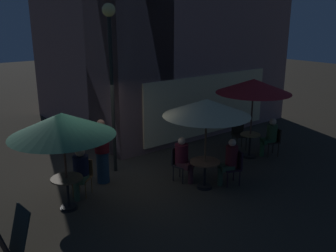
{
  "coord_description": "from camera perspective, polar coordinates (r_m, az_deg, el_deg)",
  "views": [
    {
      "loc": [
        -3.99,
        -7.88,
        4.25
      ],
      "look_at": [
        1.76,
        -0.56,
        1.5
      ],
      "focal_mm": 39.64,
      "sensor_mm": 36.0,
      "label": 1
    }
  ],
  "objects": [
    {
      "name": "ground_plane",
      "position": [
        9.8,
        -10.33,
        -9.52
      ],
      "size": [
        60.0,
        60.0,
        0.0
      ],
      "primitive_type": "plane",
      "color": "#322D23"
    },
    {
      "name": "cafe_building",
      "position": [
        14.02,
        -2.97,
        17.84
      ],
      "size": [
        8.14,
        7.2,
        9.2
      ],
      "color": "#9B716B",
      "rests_on": "ground"
    },
    {
      "name": "street_lamp_near_corner",
      "position": [
        10.02,
        -8.81,
        10.63
      ],
      "size": [
        0.35,
        0.35,
        4.59
      ],
      "color": "black",
      "rests_on": "ground"
    },
    {
      "name": "menu_sandwich_board",
      "position": [
        7.54,
        -23.16,
        -15.2
      ],
      "size": [
        0.7,
        0.62,
        0.89
      ],
      "rotation": [
        0.0,
        0.0,
        0.11
      ],
      "color": "black",
      "rests_on": "ground"
    },
    {
      "name": "cafe_table_0",
      "position": [
        8.81,
        -15.22,
        -8.97
      ],
      "size": [
        0.71,
        0.71,
        0.77
      ],
      "color": "black",
      "rests_on": "ground"
    },
    {
      "name": "cafe_table_1",
      "position": [
        11.83,
        12.48,
        -2.39
      ],
      "size": [
        0.61,
        0.61,
        0.76
      ],
      "color": "black",
      "rests_on": "ground"
    },
    {
      "name": "cafe_table_2",
      "position": [
        9.55,
        5.68,
        -6.45
      ],
      "size": [
        0.77,
        0.77,
        0.73
      ],
      "color": "black",
      "rests_on": "ground"
    },
    {
      "name": "patio_umbrella_0",
      "position": [
        8.3,
        -15.98,
        0.21
      ],
      "size": [
        2.31,
        2.31,
        2.28
      ],
      "color": "black",
      "rests_on": "ground"
    },
    {
      "name": "patio_umbrella_1",
      "position": [
        11.4,
        13.02,
        5.96
      ],
      "size": [
        2.26,
        2.26,
        2.48
      ],
      "color": "black",
      "rests_on": "ground"
    },
    {
      "name": "patio_umbrella_2",
      "position": [
        9.06,
        5.96,
        2.8
      ],
      "size": [
        2.16,
        2.16,
        2.35
      ],
      "color": "black",
      "rests_on": "ground"
    },
    {
      "name": "cafe_chair_0",
      "position": [
        9.46,
        -12.91,
        -7.14
      ],
      "size": [
        0.6,
        0.6,
        0.88
      ],
      "rotation": [
        0.0,
        0.0,
        -2.48
      ],
      "color": "brown",
      "rests_on": "ground"
    },
    {
      "name": "cafe_chair_1",
      "position": [
        12.52,
        10.82,
        -1.03
      ],
      "size": [
        0.55,
        0.55,
        0.9
      ],
      "rotation": [
        0.0,
        0.0,
        -1.98
      ],
      "color": "black",
      "rests_on": "ground"
    },
    {
      "name": "cafe_chair_2",
      "position": [
        12.18,
        15.99,
        -1.93
      ],
      "size": [
        0.56,
        0.56,
        0.89
      ],
      "rotation": [
        0.0,
        0.0,
        2.7
      ],
      "color": "black",
      "rests_on": "ground"
    },
    {
      "name": "cafe_chair_3",
      "position": [
        9.88,
        10.21,
        -5.83
      ],
      "size": [
        0.56,
        0.56,
        0.92
      ],
      "rotation": [
        0.0,
        0.0,
        2.77
      ],
      "color": "black",
      "rests_on": "ground"
    },
    {
      "name": "cafe_chair_4",
      "position": [
        9.96,
        1.65,
        -5.35
      ],
      "size": [
        0.48,
        0.48,
        0.93
      ],
      "rotation": [
        0.0,
        0.0,
        -1.31
      ],
      "color": "black",
      "rests_on": "ground"
    },
    {
      "name": "patron_seated_0",
      "position": [
        9.28,
        -13.36,
        -6.44
      ],
      "size": [
        0.56,
        0.54,
        1.25
      ],
      "rotation": [
        0.0,
        0.0,
        -2.48
      ],
      "color": "#354C32",
      "rests_on": "ground"
    },
    {
      "name": "patron_seated_1",
      "position": [
        12.07,
        15.44,
        -1.3
      ],
      "size": [
        0.52,
        0.45,
        1.22
      ],
      "rotation": [
        0.0,
        0.0,
        2.7
      ],
      "color": "#24502C",
      "rests_on": "ground"
    },
    {
      "name": "patron_seated_2",
      "position": [
        9.76,
        9.44,
        -5.09
      ],
      "size": [
        0.51,
        0.43,
        1.25
      ],
      "rotation": [
        0.0,
        0.0,
        2.77
      ],
      "color": "#31442E",
      "rests_on": "ground"
    },
    {
      "name": "patron_seated_3",
      "position": [
        9.83,
        2.34,
        -4.76
      ],
      "size": [
        0.44,
        0.54,
        1.22
      ],
      "rotation": [
        0.0,
        0.0,
        -1.31
      ],
      "color": "#482228",
      "rests_on": "ground"
    },
    {
      "name": "patron_standing_4",
      "position": [
        9.85,
        -10.1,
        -3.88
      ],
      "size": [
        0.38,
        0.38,
        1.73
      ],
      "rotation": [
        0.0,
        0.0,
        4.47
      ],
      "color": "#1B3245",
      "rests_on": "ground"
    }
  ]
}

